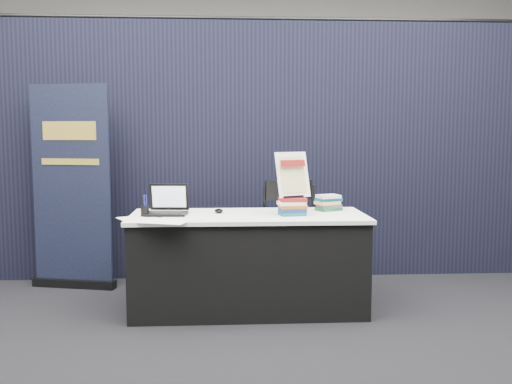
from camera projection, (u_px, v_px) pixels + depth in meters
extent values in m
plane|color=black|center=(252.00, 334.00, 3.90)|extent=(8.00, 8.00, 0.00)
cube|color=#ACA9A3|center=(237.00, 104.00, 7.69)|extent=(8.00, 0.02, 3.50)
cube|color=black|center=(243.00, 151.00, 5.37)|extent=(6.00, 0.08, 2.40)
cube|color=black|center=(248.00, 264.00, 4.41)|extent=(1.76, 0.71, 0.72)
cube|color=silver|center=(248.00, 216.00, 4.37)|extent=(1.80, 0.75, 0.03)
cube|color=black|center=(166.00, 214.00, 4.31)|extent=(0.32, 0.24, 0.02)
cube|color=black|center=(168.00, 197.00, 4.40)|extent=(0.31, 0.08, 0.21)
cube|color=silver|center=(167.00, 197.00, 4.40)|extent=(0.26, 0.06, 0.17)
ellipsoid|color=black|center=(219.00, 211.00, 4.44)|extent=(0.08, 0.11, 0.03)
cube|color=white|center=(137.00, 218.00, 4.18)|extent=(0.32, 0.28, 0.00)
cube|color=white|center=(165.00, 221.00, 4.01)|extent=(0.38, 0.32, 0.00)
cube|color=silver|center=(184.00, 218.00, 4.18)|extent=(0.37, 0.29, 0.00)
cylinder|color=black|center=(145.00, 211.00, 4.25)|extent=(0.08, 0.08, 0.08)
cube|color=#195362|center=(293.00, 213.00, 4.33)|extent=(0.21, 0.18, 0.03)
cube|color=navy|center=(293.00, 210.00, 4.32)|extent=(0.21, 0.18, 0.03)
cube|color=#C05F1B|center=(293.00, 207.00, 4.32)|extent=(0.21, 0.18, 0.03)
cube|color=#F3EBC7|center=(293.00, 203.00, 4.32)|extent=(0.21, 0.18, 0.03)
cube|color=maroon|center=(293.00, 200.00, 4.32)|extent=(0.21, 0.18, 0.03)
cube|color=#1A6234|center=(328.00, 209.00, 4.58)|extent=(0.22, 0.19, 0.03)
cube|color=#444448|center=(328.00, 206.00, 4.58)|extent=(0.22, 0.19, 0.03)
cube|color=#D4B455|center=(328.00, 203.00, 4.58)|extent=(0.22, 0.19, 0.03)
cube|color=navy|center=(328.00, 199.00, 4.57)|extent=(0.22, 0.19, 0.03)
cube|color=silver|center=(328.00, 196.00, 4.57)|extent=(0.22, 0.19, 0.03)
cube|color=black|center=(293.00, 196.00, 4.30)|extent=(0.17, 0.08, 0.01)
cylinder|color=black|center=(283.00, 182.00, 4.37)|extent=(0.04, 0.09, 0.25)
cylinder|color=black|center=(301.00, 182.00, 4.38)|extent=(0.04, 0.09, 0.25)
cube|color=white|center=(293.00, 175.00, 4.33)|extent=(0.28, 0.19, 0.34)
cube|color=#D8D287|center=(293.00, 175.00, 4.32)|extent=(0.22, 0.15, 0.27)
cube|color=maroon|center=(293.00, 163.00, 4.31)|extent=(0.20, 0.09, 0.05)
cube|color=black|center=(74.00, 283.00, 5.08)|extent=(0.76, 0.27, 0.07)
cube|color=black|center=(72.00, 187.00, 5.01)|extent=(0.71, 0.19, 1.79)
cube|color=gold|center=(69.00, 131.00, 4.94)|extent=(0.48, 0.12, 0.16)
cube|color=gold|center=(70.00, 162.00, 4.96)|extent=(0.52, 0.13, 0.05)
cylinder|color=black|center=(268.00, 278.00, 4.49)|extent=(0.02, 0.02, 0.47)
cylinder|color=black|center=(321.00, 277.00, 4.52)|extent=(0.02, 0.02, 0.47)
cylinder|color=black|center=(264.00, 265.00, 4.91)|extent=(0.02, 0.02, 0.47)
cylinder|color=black|center=(313.00, 265.00, 4.93)|extent=(0.02, 0.02, 0.47)
cube|color=black|center=(292.00, 240.00, 4.69)|extent=(0.53, 0.53, 0.04)
cube|color=black|center=(289.00, 190.00, 4.85)|extent=(0.41, 0.13, 0.17)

